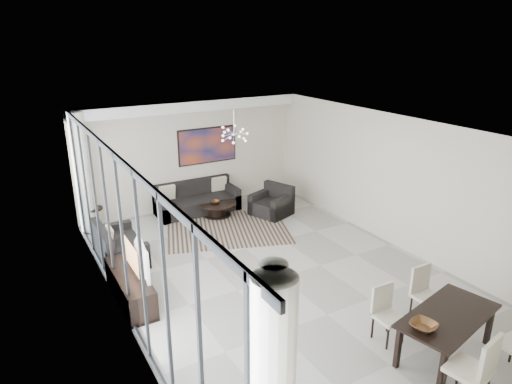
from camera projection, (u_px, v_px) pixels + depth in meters
room_shell at (303, 204)px, 8.65m from camera, size 6.00×9.00×2.90m
window_wall at (128, 240)px, 7.08m from camera, size 0.37×8.95×2.90m
soffit at (191, 106)px, 11.51m from camera, size 5.98×0.40×0.26m
painting at (208, 146)px, 12.25m from camera, size 1.68×0.04×0.98m
chandelier at (234, 134)px, 10.32m from camera, size 0.66×0.66×0.71m
rug at (227, 229)px, 11.09m from camera, size 3.44×3.03×0.01m
coffee_table at (217, 208)px, 11.86m from camera, size 1.03×1.03×0.36m
bowl_coffee at (216, 202)px, 11.74m from camera, size 0.25×0.25×0.07m
sofa_main at (197, 202)px, 12.13m from camera, size 2.18×0.89×0.79m
loveseat at (118, 248)px, 9.55m from camera, size 0.84×1.50×0.75m
armchair at (272, 205)px, 11.94m from camera, size 1.13×1.16×0.76m
side_table at (95, 215)px, 10.93m from camera, size 0.42×0.42×0.57m
tv_console at (130, 287)px, 8.05m from camera, size 0.48×1.71×0.53m
television at (137, 258)px, 7.90m from camera, size 0.27×1.03×0.59m
dining_table at (448, 320)px, 6.57m from camera, size 1.81×1.17×0.70m
dining_chair_sw at (478, 367)px, 5.64m from camera, size 0.57×0.57×1.06m
dining_chair_nw at (386, 309)px, 6.99m from camera, size 0.42×0.42×0.89m
dining_chair_ne at (424, 289)px, 7.51m from camera, size 0.43×0.43×0.92m
bowl_dining at (424, 326)px, 6.22m from camera, size 0.41×0.41×0.09m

